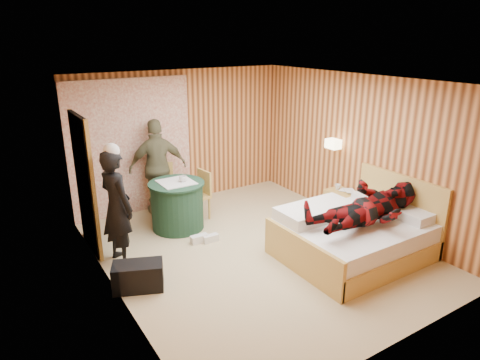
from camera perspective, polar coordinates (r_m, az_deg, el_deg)
floor at (r=6.55m, az=2.03°, el=-9.29°), size 4.20×5.00×0.01m
ceiling at (r=5.81m, az=2.32°, el=13.02°), size 4.20×5.00×0.01m
wall_back at (r=8.18m, az=-7.82°, el=5.66°), size 4.20×0.02×2.50m
wall_left at (r=5.24m, az=-17.18°, el=-2.57°), size 0.02×5.00×2.50m
wall_right at (r=7.42m, az=15.71°, el=3.77°), size 0.02×5.00×2.50m
curtain at (r=7.78m, az=-14.29°, el=4.18°), size 2.20×0.08×2.40m
doorway at (r=6.61m, az=-19.99°, el=-0.53°), size 0.06×0.90×2.05m
wall_lamp at (r=7.58m, az=12.34°, el=4.74°), size 0.26×0.24×0.16m
bed at (r=6.49m, az=14.88°, el=-7.16°), size 2.00×1.57×1.08m
nightstand at (r=7.63m, az=13.40°, el=-3.34°), size 0.41×0.56×0.54m
round_table at (r=7.17m, az=-8.35°, el=-3.30°), size 0.92×0.92×0.82m
chair_far at (r=7.76m, az=-10.37°, el=-0.67°), size 0.55×0.55×0.93m
chair_near at (r=7.49m, az=-5.37°, el=-1.49°), size 0.43×0.43×0.86m
duffel_bag at (r=5.71m, az=-13.44°, el=-12.36°), size 0.71×0.55×0.35m
sneaker_left at (r=6.78m, az=-3.94°, el=-7.76°), size 0.25×0.10×0.11m
sneaker_right at (r=6.77m, az=-5.44°, el=-7.81°), size 0.28×0.12×0.12m
woman_standing at (r=6.17m, az=-16.09°, el=-3.46°), size 0.54×0.69×1.65m
man_at_table at (r=7.70m, az=-10.88°, el=1.67°), size 1.07×0.61×1.72m
man_on_bed at (r=6.12m, az=17.10°, el=-2.28°), size 0.86×0.67×1.77m
book_lower at (r=7.50m, az=13.83°, el=-1.55°), size 0.25×0.28×0.02m
book_upper at (r=7.49m, az=13.84°, el=-1.41°), size 0.25×0.27×0.02m
cup_nightstand at (r=7.60m, az=12.88°, el=-0.90°), size 0.11×0.11×0.09m
cup_table at (r=7.01m, az=-7.61°, el=0.16°), size 0.16×0.16×0.10m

